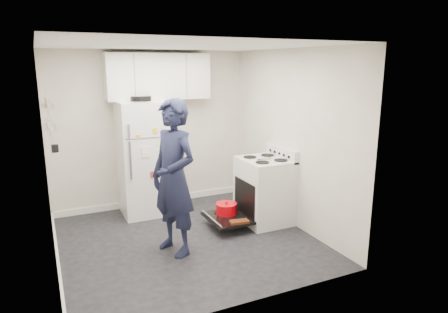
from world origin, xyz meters
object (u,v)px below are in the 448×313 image
open_oven_door (227,213)px  person (174,178)px  refrigerator (144,158)px  electric_range (264,191)px

open_oven_door → person: person is taller
refrigerator → person: size_ratio=0.96×
electric_range → person: bearing=-165.4°
electric_range → person: size_ratio=0.58×
open_oven_door → refrigerator: bearing=131.3°
open_oven_door → electric_range: bearing=-5.3°
person → refrigerator: bearing=158.8°
refrigerator → person: bearing=-90.0°
electric_range → open_oven_door: size_ratio=1.57×
person → electric_range: bearing=83.3°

